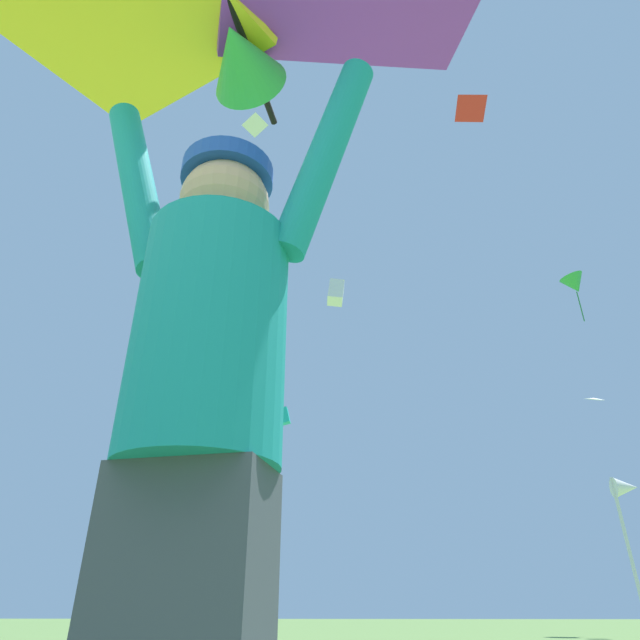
% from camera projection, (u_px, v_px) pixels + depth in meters
% --- Properties ---
extents(kite_flyer_person, '(0.81, 0.38, 1.92)m').
position_uv_depth(kite_flyer_person, '(203.00, 412.00, 1.14)').
color(kite_flyer_person, '#424751').
rests_on(kite_flyer_person, ground).
extents(held_stunt_kite, '(1.88, 1.09, 0.41)m').
position_uv_depth(held_stunt_kite, '(235.00, 4.00, 1.68)').
color(held_stunt_kite, black).
extents(distant_kite_white_high_right, '(0.73, 0.70, 0.29)m').
position_uv_depth(distant_kite_white_high_right, '(594.00, 399.00, 17.62)').
color(distant_kite_white_high_right, white).
extents(distant_kite_white_mid_left, '(0.68, 0.72, 1.00)m').
position_uv_depth(distant_kite_white_mid_left, '(336.00, 293.00, 19.69)').
color(distant_kite_white_mid_left, white).
extents(distant_kite_teal_overhead_distant, '(0.60, 0.48, 0.81)m').
position_uv_depth(distant_kite_teal_overhead_distant, '(284.00, 416.00, 24.75)').
color(distant_kite_teal_overhead_distant, '#19B2AD').
extents(distant_kite_purple_low_left, '(0.69, 0.68, 0.17)m').
position_uv_depth(distant_kite_purple_low_left, '(390.00, 11.00, 21.12)').
color(distant_kite_purple_low_left, purple).
extents(distant_kite_magenta_high_left, '(0.95, 0.95, 0.22)m').
position_uv_depth(distant_kite_magenta_high_left, '(68.00, 44.00, 17.84)').
color(distant_kite_magenta_high_left, '#DB2393').
extents(distant_kite_red_far_center, '(1.27, 1.25, 0.41)m').
position_uv_depth(distant_kite_red_far_center, '(471.00, 108.00, 17.21)').
color(distant_kite_red_far_center, red).
extents(distant_kite_green_mid_right, '(1.37, 1.31, 2.31)m').
position_uv_depth(distant_kite_green_mid_right, '(575.00, 284.00, 22.76)').
color(distant_kite_green_mid_right, green).
extents(distant_kite_white_low_right, '(0.85, 0.88, 0.40)m').
position_uv_depth(distant_kite_white_low_right, '(255.00, 125.00, 20.69)').
color(distant_kite_white_low_right, white).
extents(marker_flag, '(0.30, 0.24, 2.02)m').
position_uv_depth(marker_flag, '(627.00, 500.00, 6.50)').
color(marker_flag, silver).
rests_on(marker_flag, ground).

